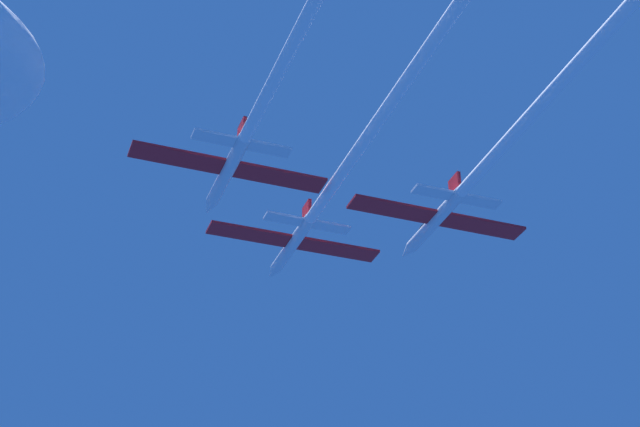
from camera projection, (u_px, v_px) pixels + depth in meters
jet_lead at (370, 133)px, 97.95m from camera, size 20.32×76.05×3.37m
jet_left_wing at (304, 22)px, 83.90m from camera, size 20.32×76.64×3.37m
jet_right_wing at (556, 87)px, 90.25m from camera, size 20.32×79.19×3.37m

